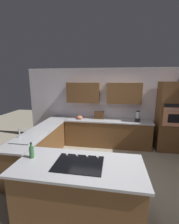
% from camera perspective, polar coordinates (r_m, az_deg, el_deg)
% --- Properties ---
extents(ground_plane, '(14.00, 14.00, 0.00)m').
position_cam_1_polar(ground_plane, '(3.84, 6.86, -23.01)').
color(ground_plane, '#9E937F').
extents(wall_back, '(6.00, 0.44, 2.60)m').
position_cam_1_polar(wall_back, '(5.25, 7.56, 3.37)').
color(wall_back, silver).
rests_on(wall_back, ground).
extents(lower_cabinets_back, '(2.80, 0.60, 0.86)m').
position_cam_1_polar(lower_cabinets_back, '(5.18, 6.76, -8.02)').
color(lower_cabinets_back, brown).
rests_on(lower_cabinets_back, ground).
extents(countertop_back, '(2.84, 0.64, 0.04)m').
position_cam_1_polar(countertop_back, '(5.04, 6.88, -3.21)').
color(countertop_back, '#B2B2B7').
rests_on(countertop_back, lower_cabinets_back).
extents(lower_cabinets_side, '(0.60, 2.90, 0.86)m').
position_cam_1_polar(lower_cabinets_side, '(4.52, -16.85, -11.55)').
color(lower_cabinets_side, brown).
rests_on(lower_cabinets_side, ground).
extents(countertop_side, '(0.64, 2.94, 0.04)m').
position_cam_1_polar(countertop_side, '(4.36, -17.21, -6.11)').
color(countertop_side, '#B2B2B7').
rests_on(countertop_side, lower_cabinets_side).
extents(island_base, '(1.97, 0.88, 0.86)m').
position_cam_1_polar(island_base, '(2.79, -3.95, -27.39)').
color(island_base, brown).
rests_on(island_base, ground).
extents(island_top, '(2.05, 0.96, 0.04)m').
position_cam_1_polar(island_top, '(2.53, -4.10, -19.48)').
color(island_top, '#B2B2B7').
rests_on(island_top, island_base).
extents(wall_oven, '(0.80, 0.66, 2.15)m').
position_cam_1_polar(wall_oven, '(5.29, 28.56, -1.69)').
color(wall_oven, brown).
rests_on(wall_oven, ground).
extents(sink_unit, '(0.46, 0.70, 0.23)m').
position_cam_1_polar(sink_unit, '(3.75, -22.46, -8.92)').
color(sink_unit, '#515456').
rests_on(sink_unit, countertop_side).
extents(cooktop, '(0.76, 0.56, 0.03)m').
position_cam_1_polar(cooktop, '(2.52, -4.08, -18.88)').
color(cooktop, black).
rests_on(cooktop, island_top).
extents(blender, '(0.15, 0.15, 0.35)m').
position_cam_1_polar(blender, '(5.02, 17.81, -1.79)').
color(blender, black).
rests_on(blender, countertop_back).
extents(mixing_bowl, '(0.21, 0.21, 0.12)m').
position_cam_1_polar(mixing_bowl, '(5.11, -3.81, -2.04)').
color(mixing_bowl, '#CC724C').
rests_on(mixing_bowl, countertop_back).
extents(spice_rack, '(0.32, 0.11, 0.26)m').
position_cam_1_polar(spice_rack, '(5.10, 3.60, -1.22)').
color(spice_rack, brown).
rests_on(spice_rack, countertop_back).
extents(oil_bottle, '(0.08, 0.08, 0.27)m').
position_cam_1_polar(oil_bottle, '(2.81, -21.12, -13.88)').
color(oil_bottle, '#336B38').
rests_on(oil_bottle, island_top).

